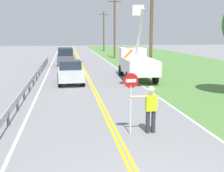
{
  "coord_description": "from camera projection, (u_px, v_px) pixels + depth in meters",
  "views": [
    {
      "loc": [
        -1.73,
        -5.07,
        3.78
      ],
      "look_at": [
        0.42,
        8.34,
        1.2
      ],
      "focal_mm": 45.07,
      "sensor_mm": 36.0,
      "label": 1
    }
  ],
  "objects": [
    {
      "name": "centerline_yellow_right",
      "position": [
        88.0,
        75.0,
        25.31
      ],
      "size": [
        0.11,
        110.0,
        0.01
      ],
      "primitive_type": "cube",
      "color": "yellow",
      "rests_on": "ground"
    },
    {
      "name": "edge_line_right",
      "position": [
        126.0,
        74.0,
        25.85
      ],
      "size": [
        0.12,
        110.0,
        0.01
      ],
      "primitive_type": "cube",
      "color": "silver",
      "rests_on": "ground"
    },
    {
      "name": "utility_pole_far",
      "position": [
        104.0,
        31.0,
        57.43
      ],
      "size": [
        1.8,
        0.28,
        7.97
      ],
      "color": "brown",
      "rests_on": "ground"
    },
    {
      "name": "flagger_worker",
      "position": [
        151.0,
        106.0,
        10.6
      ],
      "size": [
        1.09,
        0.25,
        1.83
      ],
      "color": "#2D2D33",
      "rests_on": "ground"
    },
    {
      "name": "stop_sign_paddle",
      "position": [
        131.0,
        90.0,
        10.37
      ],
      "size": [
        0.56,
        0.04,
        2.33
      ],
      "color": "silver",
      "rests_on": "ground"
    },
    {
      "name": "utility_pole_mid",
      "position": [
        115.0,
        27.0,
        41.21
      ],
      "size": [
        1.8,
        0.28,
        8.8
      ],
      "color": "brown",
      "rests_on": "ground"
    },
    {
      "name": "guardrail_left_shoulder",
      "position": [
        35.0,
        76.0,
        21.47
      ],
      "size": [
        0.1,
        32.0,
        0.71
      ],
      "color": "#9EA0A3",
      "rests_on": "ground"
    },
    {
      "name": "utility_pole_near",
      "position": [
        151.0,
        25.0,
        23.59
      ],
      "size": [
        1.8,
        0.28,
        8.43
      ],
      "color": "brown",
      "rests_on": "ground"
    },
    {
      "name": "oncoming_sedan_nearest",
      "position": [
        70.0,
        72.0,
        21.27
      ],
      "size": [
        2.04,
        4.17,
        1.7
      ],
      "color": "silver",
      "rests_on": "ground"
    },
    {
      "name": "centerline_yellow_left",
      "position": [
        86.0,
        75.0,
        25.28
      ],
      "size": [
        0.11,
        110.0,
        0.01
      ],
      "primitive_type": "cube",
      "color": "yellow",
      "rests_on": "ground"
    },
    {
      "name": "edge_line_left",
      "position": [
        46.0,
        76.0,
        24.73
      ],
      "size": [
        0.12,
        110.0,
        0.01
      ],
      "primitive_type": "cube",
      "color": "silver",
      "rests_on": "ground"
    },
    {
      "name": "utility_bucket_truck",
      "position": [
        136.0,
        61.0,
        23.34
      ],
      "size": [
        3.01,
        6.92,
        5.92
      ],
      "color": "white",
      "rests_on": "ground"
    },
    {
      "name": "oncoming_suv_second",
      "position": [
        65.0,
        57.0,
        32.08
      ],
      "size": [
        2.03,
        4.66,
        2.1
      ],
      "color": "#4C5156",
      "rests_on": "ground"
    },
    {
      "name": "grass_verge_right",
      "position": [
        207.0,
        72.0,
        27.1
      ],
      "size": [
        16.0,
        110.0,
        0.01
      ],
      "primitive_type": "cube",
      "color": "#517F3D",
      "rests_on": "ground"
    }
  ]
}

